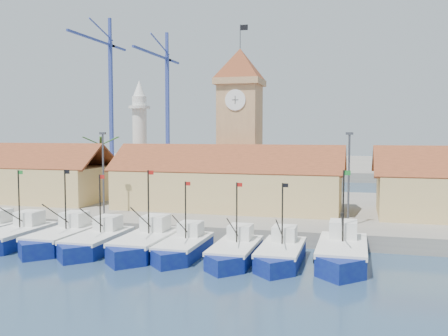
% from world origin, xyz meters
% --- Properties ---
extents(ground, '(400.00, 400.00, 0.00)m').
position_xyz_m(ground, '(0.00, 0.00, 0.00)').
color(ground, navy).
rests_on(ground, ground).
extents(quay, '(140.00, 32.00, 1.50)m').
position_xyz_m(quay, '(0.00, 24.00, 0.75)').
color(quay, gray).
rests_on(quay, ground).
extents(terminal, '(240.00, 80.00, 2.00)m').
position_xyz_m(terminal, '(0.00, 110.00, 1.00)').
color(terminal, gray).
rests_on(terminal, ground).
extents(boat_1, '(3.56, 9.75, 7.38)m').
position_xyz_m(boat_1, '(-15.83, 2.02, 0.76)').
color(boat_1, navy).
rests_on(boat_1, ground).
extents(boat_2, '(3.62, 9.90, 7.49)m').
position_xyz_m(boat_2, '(-11.15, 2.41, 0.77)').
color(boat_2, navy).
rests_on(boat_2, ground).
extents(boat_3, '(3.44, 9.42, 7.13)m').
position_xyz_m(boat_3, '(-7.43, 2.15, 0.74)').
color(boat_3, navy).
rests_on(boat_3, ground).
extents(boat_4, '(3.68, 10.08, 7.63)m').
position_xyz_m(boat_4, '(-2.85, 2.32, 0.79)').
color(boat_4, navy).
rests_on(boat_4, ground).
extents(boat_5, '(3.23, 8.84, 6.69)m').
position_xyz_m(boat_5, '(0.65, 2.28, 0.69)').
color(boat_5, navy).
rests_on(boat_5, ground).
extents(boat_6, '(3.27, 8.95, 6.77)m').
position_xyz_m(boat_6, '(5.27, 1.86, 0.70)').
color(boat_6, navy).
rests_on(boat_6, ground).
extents(boat_7, '(3.28, 8.99, 6.80)m').
position_xyz_m(boat_7, '(8.99, 2.18, 0.70)').
color(boat_7, navy).
rests_on(boat_7, ground).
extents(boat_8, '(3.82, 10.45, 7.91)m').
position_xyz_m(boat_8, '(13.75, 3.19, 0.82)').
color(boat_8, navy).
rests_on(boat_8, ground).
extents(hall_left, '(31.20, 10.13, 7.61)m').
position_xyz_m(hall_left, '(-32.00, 20.00, 3.99)').
color(hall_left, tan).
rests_on(hall_left, quay).
extents(hall_center, '(27.04, 10.13, 7.61)m').
position_xyz_m(hall_center, '(0.00, 20.00, 3.99)').
color(hall_center, tan).
rests_on(hall_center, quay).
extents(clock_tower, '(5.80, 5.80, 22.70)m').
position_xyz_m(clock_tower, '(0.00, 26.00, 11.96)').
color(clock_tower, tan).
rests_on(clock_tower, quay).
extents(minaret, '(3.00, 3.00, 16.30)m').
position_xyz_m(minaret, '(-15.00, 28.00, 9.73)').
color(minaret, silver).
rests_on(minaret, quay).
extents(palm_tree, '(5.60, 5.03, 8.39)m').
position_xyz_m(palm_tree, '(-20.00, 26.00, 6.25)').
color(palm_tree, brown).
rests_on(palm_tree, quay).
extents(lamp_posts, '(80.70, 0.25, 9.03)m').
position_xyz_m(lamp_posts, '(0.50, 12.00, 6.48)').
color(lamp_posts, '#3F3F44').
rests_on(lamp_posts, quay).
extents(crane_blue_far, '(1.00, 33.13, 42.88)m').
position_xyz_m(crane_blue_far, '(-58.49, 100.55, 25.84)').
color(crane_blue_far, '#2E3E8E').
rests_on(crane_blue_far, terminal).
extents(crane_blue_near, '(1.00, 33.95, 38.90)m').
position_xyz_m(crane_blue_near, '(-42.46, 106.31, 23.68)').
color(crane_blue_near, '#2E3E8E').
rests_on(crane_blue_near, terminal).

